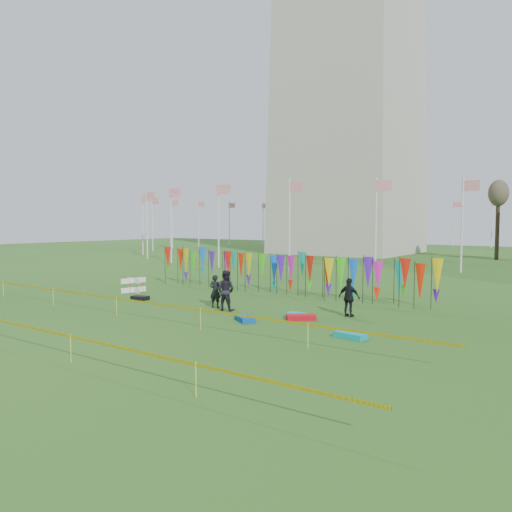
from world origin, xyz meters
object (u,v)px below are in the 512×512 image
Objects in this scene: kite_bag_turquoise at (298,316)px; kite_bag_blue at (245,319)px; kite_bag_black at (140,298)px; box_kite at (134,285)px; person_right at (349,297)px; kite_bag_teal at (350,335)px; kite_bag_red at (301,317)px; person_left at (215,291)px; person_mid at (226,290)px.

kite_bag_blue is (-1.49, -2.00, 0.01)m from kite_bag_turquoise.
box_kite is at bearing 146.07° from kite_bag_black.
box_kite is 0.52× the size of person_right.
kite_bag_black is 0.80× the size of kite_bag_teal.
kite_bag_blue is 1.20× the size of kite_bag_black.
kite_bag_red reaches higher than kite_bag_turquoise.
kite_bag_blue is (-3.20, -3.61, -0.76)m from person_right.
person_right is at bearing 43.33° from kite_bag_turquoise.
kite_bag_red is at bearing -41.88° from kite_bag_turquoise.
box_kite is at bearing 4.32° from person_right.
box_kite is 0.55× the size of person_left.
kite_bag_blue is at bearing 177.54° from kite_bag_teal.
kite_bag_turquoise is at bearing 53.31° from kite_bag_blue.
person_left is at bearing 16.91° from person_right.
kite_bag_teal is at bearing -31.94° from kite_bag_turquoise.
kite_bag_teal is (3.26, -1.95, -0.00)m from kite_bag_red.
person_right is 1.39× the size of kite_bag_red.
kite_bag_blue is at bearing 136.83° from person_left.
kite_bag_turquoise is 0.99× the size of kite_bag_blue.
person_left reaches higher than kite_bag_teal.
person_right is 1.51× the size of kite_bag_teal.
kite_bag_black is at bearing 170.36° from kite_bag_blue.
box_kite is at bearing 164.04° from kite_bag_blue.
person_mid is 4.26m from kite_bag_red.
person_mid reaches higher than kite_bag_black.
kite_bag_teal is at bearing 156.40° from person_mid.
person_mid is 1.74× the size of kite_bag_blue.
person_mid is 1.11× the size of person_right.
person_right is (5.57, 2.00, -0.10)m from person_mid.
kite_bag_blue is 2.49m from kite_bag_red.
person_mid is at bearing 1.95° from kite_bag_black.
kite_bag_turquoise is 0.88× the size of kite_bag_red.
box_kite is 0.47× the size of person_mid.
person_left is 8.63m from kite_bag_teal.
person_mid is 2.09× the size of kite_bag_black.
kite_bag_teal reaches higher than kite_bag_turquoise.
person_right reaches higher than kite_bag_teal.
person_mid is at bearing 145.86° from kite_bag_blue.
kite_bag_teal is at bearing 118.05° from person_right.
box_kite is at bearing 174.95° from kite_bag_turquoise.
kite_bag_blue is at bearing -9.64° from kite_bag_black.
person_mid reaches higher than kite_bag_red.
person_right reaches higher than box_kite.
person_left is 0.94× the size of person_right.
person_left is 3.86m from kite_bag_blue.
kite_bag_turquoise is at bearing 175.99° from person_mid.
person_right is 11.73m from kite_bag_black.
person_right is at bearing 2.14° from box_kite.
kite_bag_black is at bearing -7.82° from person_mid.
kite_bag_black is at bearing -7.43° from person_left.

